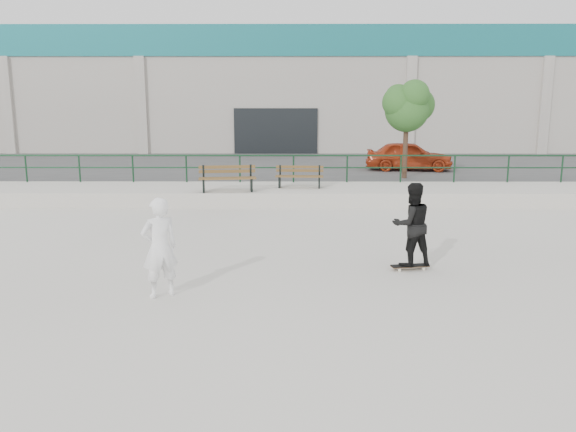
{
  "coord_description": "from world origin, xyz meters",
  "views": [
    {
      "loc": [
        0.89,
        -10.05,
        3.27
      ],
      "look_at": [
        0.84,
        2.0,
        0.92
      ],
      "focal_mm": 35.0,
      "sensor_mm": 36.0,
      "label": 1
    }
  ],
  "objects_px": {
    "red_car": "(409,156)",
    "seated_skater": "(160,248)",
    "bench_left": "(227,179)",
    "bench_right": "(299,177)",
    "standing_skater": "(412,224)",
    "tree": "(408,105)",
    "skateboard": "(410,266)"
  },
  "relations": [
    {
      "from": "standing_skater",
      "to": "seated_skater",
      "type": "relative_size",
      "value": 0.97
    },
    {
      "from": "red_car",
      "to": "standing_skater",
      "type": "distance_m",
      "value": 14.15
    },
    {
      "from": "bench_left",
      "to": "red_car",
      "type": "distance_m",
      "value": 9.75
    },
    {
      "from": "bench_right",
      "to": "seated_skater",
      "type": "distance_m",
      "value": 10.41
    },
    {
      "from": "red_car",
      "to": "seated_skater",
      "type": "distance_m",
      "value": 17.25
    },
    {
      "from": "standing_skater",
      "to": "seated_skater",
      "type": "height_order",
      "value": "standing_skater"
    },
    {
      "from": "standing_skater",
      "to": "bench_right",
      "type": "bearing_deg",
      "value": -89.91
    },
    {
      "from": "skateboard",
      "to": "seated_skater",
      "type": "height_order",
      "value": "seated_skater"
    },
    {
      "from": "skateboard",
      "to": "seated_skater",
      "type": "bearing_deg",
      "value": -170.94
    },
    {
      "from": "tree",
      "to": "skateboard",
      "type": "height_order",
      "value": "tree"
    },
    {
      "from": "skateboard",
      "to": "standing_skater",
      "type": "xyz_separation_m",
      "value": [
        0.0,
        0.0,
        0.87
      ]
    },
    {
      "from": "red_car",
      "to": "seated_skater",
      "type": "xyz_separation_m",
      "value": [
        -7.52,
        -15.53,
        -0.27
      ]
    },
    {
      "from": "bench_left",
      "to": "standing_skater",
      "type": "height_order",
      "value": "standing_skater"
    },
    {
      "from": "tree",
      "to": "skateboard",
      "type": "bearing_deg",
      "value": -100.7
    },
    {
      "from": "red_car",
      "to": "seated_skater",
      "type": "bearing_deg",
      "value": 161.71
    },
    {
      "from": "red_car",
      "to": "standing_skater",
      "type": "xyz_separation_m",
      "value": [
        -2.8,
        -13.86,
        -0.2
      ]
    },
    {
      "from": "skateboard",
      "to": "standing_skater",
      "type": "bearing_deg",
      "value": 16.2
    },
    {
      "from": "tree",
      "to": "seated_skater",
      "type": "distance_m",
      "value": 14.65
    },
    {
      "from": "skateboard",
      "to": "red_car",
      "type": "bearing_deg",
      "value": 68.2
    },
    {
      "from": "bench_left",
      "to": "skateboard",
      "type": "bearing_deg",
      "value": -66.24
    },
    {
      "from": "bench_left",
      "to": "bench_right",
      "type": "xyz_separation_m",
      "value": [
        2.41,
        0.96,
        -0.05
      ]
    },
    {
      "from": "bench_right",
      "to": "red_car",
      "type": "bearing_deg",
      "value": 51.23
    },
    {
      "from": "red_car",
      "to": "skateboard",
      "type": "height_order",
      "value": "red_car"
    },
    {
      "from": "bench_right",
      "to": "standing_skater",
      "type": "xyz_separation_m",
      "value": [
        2.13,
        -8.42,
        0.06
      ]
    },
    {
      "from": "bench_right",
      "to": "seated_skater",
      "type": "xyz_separation_m",
      "value": [
        -2.58,
        -10.08,
        0.0
      ]
    },
    {
      "from": "tree",
      "to": "seated_skater",
      "type": "relative_size",
      "value": 2.16
    },
    {
      "from": "bench_left",
      "to": "seated_skater",
      "type": "relative_size",
      "value": 1.11
    },
    {
      "from": "skateboard",
      "to": "seated_skater",
      "type": "xyz_separation_m",
      "value": [
        -4.71,
        -1.66,
        0.81
      ]
    },
    {
      "from": "bench_right",
      "to": "skateboard",
      "type": "height_order",
      "value": "bench_right"
    },
    {
      "from": "bench_left",
      "to": "red_car",
      "type": "xyz_separation_m",
      "value": [
        7.35,
        6.4,
        0.21
      ]
    },
    {
      "from": "tree",
      "to": "red_car",
      "type": "relative_size",
      "value": 1.0
    },
    {
      "from": "bench_left",
      "to": "tree",
      "type": "bearing_deg",
      "value": 21.02
    }
  ]
}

